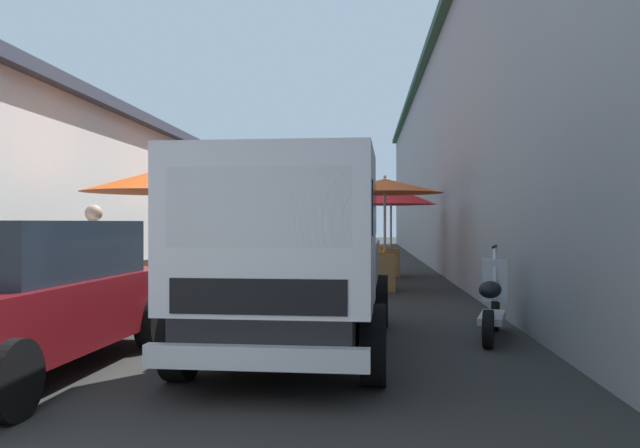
% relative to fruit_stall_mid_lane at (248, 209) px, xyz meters
% --- Properties ---
extents(ground, '(90.00, 90.00, 0.00)m').
position_rel_fruit_stall_mid_lane_xyz_m(ground, '(-4.73, -2.00, -1.85)').
color(ground, '#282826').
extents(building_left_whitewash, '(49.80, 7.50, 4.06)m').
position_rel_fruit_stall_mid_lane_xyz_m(building_left_whitewash, '(-2.48, 5.27, 0.19)').
color(building_left_whitewash, silver).
rests_on(building_left_whitewash, ground).
extents(building_right_concrete, '(49.80, 7.50, 6.91)m').
position_rel_fruit_stall_mid_lane_xyz_m(building_right_concrete, '(-2.48, -9.26, 1.61)').
color(building_right_concrete, gray).
rests_on(building_right_concrete, ground).
extents(fruit_stall_mid_lane, '(2.21, 2.21, 2.45)m').
position_rel_fruit_stall_mid_lane_xyz_m(fruit_stall_mid_lane, '(0.00, 0.00, 0.00)').
color(fruit_stall_mid_lane, '#9E9EA3').
rests_on(fruit_stall_mid_lane, ground).
extents(fruit_stall_near_left, '(2.48, 2.48, 2.44)m').
position_rel_fruit_stall_mid_lane_xyz_m(fruit_stall_near_left, '(-6.39, -4.10, 0.07)').
color(fruit_stall_near_left, '#9E9EA3').
rests_on(fruit_stall_near_left, ground).
extents(fruit_stall_near_right, '(2.68, 2.68, 2.22)m').
position_rel_fruit_stall_mid_lane_xyz_m(fruit_stall_near_right, '(-5.01, -0.45, -0.09)').
color(fruit_stall_near_right, '#9E9EA3').
rests_on(fruit_stall_near_right, ground).
extents(fruit_stall_far_left, '(2.39, 2.39, 2.46)m').
position_rel_fruit_stall_mid_lane_xyz_m(fruit_stall_far_left, '(-3.09, -4.36, 0.07)').
color(fruit_stall_far_left, '#9E9EA3').
rests_on(fruit_stall_far_left, ground).
extents(fruit_stall_far_right, '(2.58, 2.58, 2.38)m').
position_rel_fruit_stall_mid_lane_xyz_m(fruit_stall_far_right, '(-9.66, -0.36, -0.02)').
color(fruit_stall_far_right, '#9E9EA3').
rests_on(fruit_stall_far_right, ground).
extents(hatchback_car, '(3.99, 2.09, 1.45)m').
position_rel_fruit_stall_mid_lane_xyz_m(hatchback_car, '(-14.09, -0.36, -1.11)').
color(hatchback_car, '#600F14').
rests_on(hatchback_car, ground).
extents(delivery_truck, '(4.99, 2.12, 2.08)m').
position_rel_fruit_stall_mid_lane_xyz_m(delivery_truck, '(-13.59, -2.92, -0.81)').
color(delivery_truck, black).
rests_on(delivery_truck, ground).
extents(vendor_by_crates, '(0.66, 0.23, 1.67)m').
position_rel_fruit_stall_mid_lane_xyz_m(vendor_by_crates, '(-11.78, -0.13, -0.88)').
color(vendor_by_crates, '#665B4C').
rests_on(vendor_by_crates, ground).
extents(vendor_in_shade, '(0.43, 0.52, 1.56)m').
position_rel_fruit_stall_mid_lane_xyz_m(vendor_in_shade, '(-10.74, -1.03, -0.96)').
color(vendor_in_shade, '#232328').
rests_on(vendor_in_shade, ground).
extents(parked_scooter, '(1.66, 0.61, 1.14)m').
position_rel_fruit_stall_mid_lane_xyz_m(parked_scooter, '(-11.94, -5.27, -1.40)').
color(parked_scooter, black).
rests_on(parked_scooter, ground).
extents(plastic_stool, '(0.30, 0.30, 0.43)m').
position_rel_fruit_stall_mid_lane_xyz_m(plastic_stool, '(-11.41, 0.32, -1.52)').
color(plastic_stool, '#194CB2').
rests_on(plastic_stool, ground).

